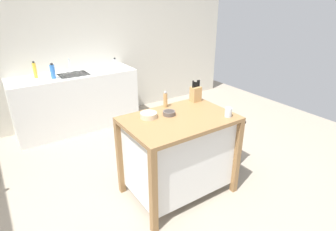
{
  "coord_description": "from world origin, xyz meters",
  "views": [
    {
      "loc": [
        -1.44,
        -2.15,
        2.03
      ],
      "look_at": [
        0.05,
        0.07,
        0.85
      ],
      "focal_mm": 29.51,
      "sensor_mm": 36.0,
      "label": 1
    }
  ],
  "objects_px": {
    "bowl_ceramic_wide": "(169,113)",
    "trash_bin": "(225,143)",
    "bowl_stoneware_deep": "(149,115)",
    "pepper_grinder": "(165,100)",
    "knife_block": "(196,93)",
    "sink_faucet": "(70,65)",
    "bottle_dish_soap": "(115,63)",
    "bottle_hand_soap": "(35,70)",
    "kitchen_island": "(179,152)",
    "bottle_spray_cleaner": "(53,71)",
    "drinking_cup": "(228,112)"
  },
  "relations": [
    {
      "from": "sink_faucet",
      "to": "bottle_hand_soap",
      "type": "relative_size",
      "value": 0.9
    },
    {
      "from": "knife_block",
      "to": "bowl_ceramic_wide",
      "type": "xyz_separation_m",
      "value": [
        -0.48,
        -0.16,
        -0.07
      ]
    },
    {
      "from": "drinking_cup",
      "to": "bottle_dish_soap",
      "type": "bearing_deg",
      "value": 92.59
    },
    {
      "from": "knife_block",
      "to": "sink_faucet",
      "type": "bearing_deg",
      "value": 111.52
    },
    {
      "from": "kitchen_island",
      "to": "bottle_hand_soap",
      "type": "relative_size",
      "value": 4.52
    },
    {
      "from": "knife_block",
      "to": "bowl_stoneware_deep",
      "type": "bearing_deg",
      "value": -171.15
    },
    {
      "from": "drinking_cup",
      "to": "bottle_dish_soap",
      "type": "xyz_separation_m",
      "value": [
        -0.11,
        2.5,
        0.03
      ]
    },
    {
      "from": "kitchen_island",
      "to": "bottle_dish_soap",
      "type": "xyz_separation_m",
      "value": [
        0.31,
        2.25,
        0.48
      ]
    },
    {
      "from": "bowl_stoneware_deep",
      "to": "bottle_spray_cleaner",
      "type": "distance_m",
      "value": 2.03
    },
    {
      "from": "pepper_grinder",
      "to": "trash_bin",
      "type": "distance_m",
      "value": 1.03
    },
    {
      "from": "pepper_grinder",
      "to": "sink_faucet",
      "type": "relative_size",
      "value": 0.83
    },
    {
      "from": "bowl_stoneware_deep",
      "to": "bowl_ceramic_wide",
      "type": "bearing_deg",
      "value": -15.88
    },
    {
      "from": "bottle_dish_soap",
      "to": "knife_block",
      "type": "bearing_deg",
      "value": -86.51
    },
    {
      "from": "kitchen_island",
      "to": "drinking_cup",
      "type": "relative_size",
      "value": 11.78
    },
    {
      "from": "kitchen_island",
      "to": "sink_faucet",
      "type": "bearing_deg",
      "value": 99.49
    },
    {
      "from": "knife_block",
      "to": "bottle_dish_soap",
      "type": "bearing_deg",
      "value": 93.49
    },
    {
      "from": "knife_block",
      "to": "bottle_dish_soap",
      "type": "xyz_separation_m",
      "value": [
        -0.12,
        1.97,
        -0.01
      ]
    },
    {
      "from": "knife_block",
      "to": "pepper_grinder",
      "type": "bearing_deg",
      "value": 174.16
    },
    {
      "from": "pepper_grinder",
      "to": "drinking_cup",
      "type": "bearing_deg",
      "value": -56.12
    },
    {
      "from": "pepper_grinder",
      "to": "bottle_spray_cleaner",
      "type": "xyz_separation_m",
      "value": [
        -0.74,
        1.83,
        0.02
      ]
    },
    {
      "from": "bowl_stoneware_deep",
      "to": "bottle_spray_cleaner",
      "type": "bearing_deg",
      "value": 102.77
    },
    {
      "from": "bowl_ceramic_wide",
      "to": "bowl_stoneware_deep",
      "type": "distance_m",
      "value": 0.21
    },
    {
      "from": "pepper_grinder",
      "to": "trash_bin",
      "type": "relative_size",
      "value": 0.29
    },
    {
      "from": "drinking_cup",
      "to": "bottle_hand_soap",
      "type": "xyz_separation_m",
      "value": [
        -1.33,
        2.57,
        0.07
      ]
    },
    {
      "from": "bottle_dish_soap",
      "to": "pepper_grinder",
      "type": "bearing_deg",
      "value": -97.88
    },
    {
      "from": "bottle_hand_soap",
      "to": "bottle_dish_soap",
      "type": "height_order",
      "value": "bottle_hand_soap"
    },
    {
      "from": "kitchen_island",
      "to": "bottle_spray_cleaner",
      "type": "relative_size",
      "value": 4.93
    },
    {
      "from": "sink_faucet",
      "to": "trash_bin",
      "type": "bearing_deg",
      "value": -62.48
    },
    {
      "from": "sink_faucet",
      "to": "bottle_dish_soap",
      "type": "distance_m",
      "value": 0.72
    },
    {
      "from": "kitchen_island",
      "to": "bottle_spray_cleaner",
      "type": "height_order",
      "value": "bottle_spray_cleaner"
    },
    {
      "from": "bowl_stoneware_deep",
      "to": "bottle_hand_soap",
      "type": "distance_m",
      "value": 2.25
    },
    {
      "from": "bowl_ceramic_wide",
      "to": "pepper_grinder",
      "type": "bearing_deg",
      "value": 65.52
    },
    {
      "from": "knife_block",
      "to": "bottle_hand_soap",
      "type": "bearing_deg",
      "value": 123.16
    },
    {
      "from": "trash_bin",
      "to": "bottle_hand_soap",
      "type": "bearing_deg",
      "value": 127.3
    },
    {
      "from": "drinking_cup",
      "to": "trash_bin",
      "type": "distance_m",
      "value": 0.81
    },
    {
      "from": "sink_faucet",
      "to": "bottle_spray_cleaner",
      "type": "xyz_separation_m",
      "value": [
        -0.31,
        -0.23,
        -0.01
      ]
    },
    {
      "from": "trash_bin",
      "to": "sink_faucet",
      "type": "bearing_deg",
      "value": 117.52
    },
    {
      "from": "knife_block",
      "to": "pepper_grinder",
      "type": "xyz_separation_m",
      "value": [
        -0.39,
        0.04,
        -0.01
      ]
    },
    {
      "from": "sink_faucet",
      "to": "bottle_hand_soap",
      "type": "distance_m",
      "value": 0.51
    },
    {
      "from": "sink_faucet",
      "to": "bottle_spray_cleaner",
      "type": "relative_size",
      "value": 0.99
    },
    {
      "from": "bowl_stoneware_deep",
      "to": "pepper_grinder",
      "type": "xyz_separation_m",
      "value": [
        0.3,
        0.15,
        0.06
      ]
    },
    {
      "from": "kitchen_island",
      "to": "knife_block",
      "type": "xyz_separation_m",
      "value": [
        0.43,
        0.27,
        0.49
      ]
    },
    {
      "from": "trash_bin",
      "to": "sink_faucet",
      "type": "relative_size",
      "value": 2.86
    },
    {
      "from": "bowl_ceramic_wide",
      "to": "trash_bin",
      "type": "distance_m",
      "value": 1.04
    },
    {
      "from": "kitchen_island",
      "to": "knife_block",
      "type": "bearing_deg",
      "value": 32.54
    },
    {
      "from": "kitchen_island",
      "to": "knife_block",
      "type": "relative_size",
      "value": 4.38
    },
    {
      "from": "pepper_grinder",
      "to": "knife_block",
      "type": "bearing_deg",
      "value": -5.84
    },
    {
      "from": "bowl_ceramic_wide",
      "to": "trash_bin",
      "type": "relative_size",
      "value": 0.2
    },
    {
      "from": "bowl_ceramic_wide",
      "to": "bottle_spray_cleaner",
      "type": "relative_size",
      "value": 0.57
    },
    {
      "from": "bowl_ceramic_wide",
      "to": "bottle_dish_soap",
      "type": "bearing_deg",
      "value": 80.42
    }
  ]
}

